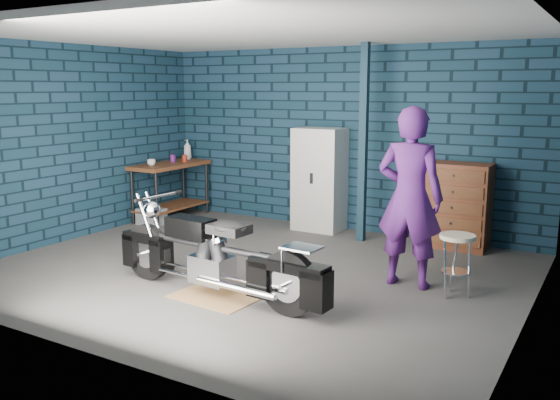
{
  "coord_description": "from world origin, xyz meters",
  "views": [
    {
      "loc": [
        3.66,
        -5.56,
        2.11
      ],
      "look_at": [
        0.21,
        0.3,
        0.81
      ],
      "focal_mm": 38.0,
      "sensor_mm": 36.0,
      "label": 1
    }
  ],
  "objects_px": {
    "motorcycle": "(216,250)",
    "storage_bin": "(151,216)",
    "workbench": "(171,191)",
    "locker": "(319,180)",
    "shop_stool": "(456,266)",
    "tool_chest": "(456,206)",
    "person": "(410,198)"
  },
  "relations": [
    {
      "from": "tool_chest",
      "to": "shop_stool",
      "type": "relative_size",
      "value": 1.75
    },
    {
      "from": "locker",
      "to": "tool_chest",
      "type": "height_order",
      "value": "locker"
    },
    {
      "from": "workbench",
      "to": "storage_bin",
      "type": "relative_size",
      "value": 3.45
    },
    {
      "from": "motorcycle",
      "to": "storage_bin",
      "type": "bearing_deg",
      "value": 147.48
    },
    {
      "from": "workbench",
      "to": "tool_chest",
      "type": "bearing_deg",
      "value": 6.73
    },
    {
      "from": "motorcycle",
      "to": "storage_bin",
      "type": "distance_m",
      "value": 3.55
    },
    {
      "from": "motorcycle",
      "to": "person",
      "type": "relative_size",
      "value": 1.16
    },
    {
      "from": "workbench",
      "to": "locker",
      "type": "xyz_separation_m",
      "value": [
        2.43,
        0.53,
        0.31
      ]
    },
    {
      "from": "storage_bin",
      "to": "locker",
      "type": "relative_size",
      "value": 0.27
    },
    {
      "from": "motorcycle",
      "to": "tool_chest",
      "type": "bearing_deg",
      "value": 67.19
    },
    {
      "from": "workbench",
      "to": "motorcycle",
      "type": "bearing_deg",
      "value": -42.57
    },
    {
      "from": "motorcycle",
      "to": "locker",
      "type": "bearing_deg",
      "value": 101.89
    },
    {
      "from": "person",
      "to": "tool_chest",
      "type": "relative_size",
      "value": 1.7
    },
    {
      "from": "motorcycle",
      "to": "storage_bin",
      "type": "height_order",
      "value": "motorcycle"
    },
    {
      "from": "tool_chest",
      "to": "shop_stool",
      "type": "bearing_deg",
      "value": -75.39
    },
    {
      "from": "workbench",
      "to": "tool_chest",
      "type": "relative_size",
      "value": 1.23
    },
    {
      "from": "person",
      "to": "motorcycle",
      "type": "bearing_deg",
      "value": 38.42
    },
    {
      "from": "storage_bin",
      "to": "workbench",
      "type": "bearing_deg",
      "value": 92.29
    },
    {
      "from": "motorcycle",
      "to": "tool_chest",
      "type": "xyz_separation_m",
      "value": [
        1.61,
        3.14,
        0.08
      ]
    },
    {
      "from": "person",
      "to": "locker",
      "type": "xyz_separation_m",
      "value": [
        -1.98,
        1.8,
        -0.2
      ]
    },
    {
      "from": "shop_stool",
      "to": "person",
      "type": "bearing_deg",
      "value": 170.76
    },
    {
      "from": "person",
      "to": "locker",
      "type": "height_order",
      "value": "person"
    },
    {
      "from": "motorcycle",
      "to": "locker",
      "type": "xyz_separation_m",
      "value": [
        -0.42,
        3.14,
        0.27
      ]
    },
    {
      "from": "tool_chest",
      "to": "person",
      "type": "bearing_deg",
      "value": -91.52
    },
    {
      "from": "shop_stool",
      "to": "storage_bin",
      "type": "bearing_deg",
      "value": 170.04
    },
    {
      "from": "locker",
      "to": "shop_stool",
      "type": "xyz_separation_m",
      "value": [
        2.52,
        -1.89,
        -0.44
      ]
    },
    {
      "from": "motorcycle",
      "to": "tool_chest",
      "type": "height_order",
      "value": "tool_chest"
    },
    {
      "from": "person",
      "to": "shop_stool",
      "type": "distance_m",
      "value": 0.84
    },
    {
      "from": "workbench",
      "to": "locker",
      "type": "bearing_deg",
      "value": 12.22
    },
    {
      "from": "locker",
      "to": "tool_chest",
      "type": "relative_size",
      "value": 1.34
    },
    {
      "from": "tool_chest",
      "to": "shop_stool",
      "type": "xyz_separation_m",
      "value": [
        0.49,
        -1.89,
        -0.24
      ]
    },
    {
      "from": "motorcycle",
      "to": "person",
      "type": "bearing_deg",
      "value": 44.93
    }
  ]
}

